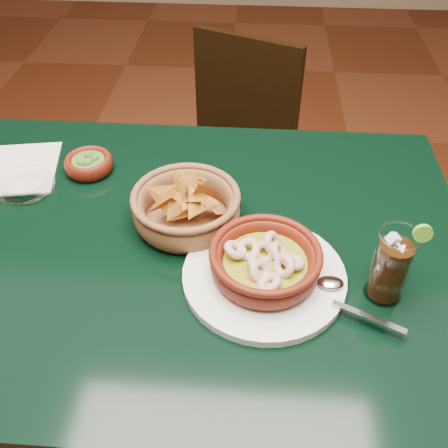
# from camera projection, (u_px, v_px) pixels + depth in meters

# --- Properties ---
(ground) EXTENTS (7.00, 7.00, 0.00)m
(ground) POSITION_uv_depth(u_px,v_px,m) (176.00, 423.00, 1.44)
(ground) COLOR #471C0C
(ground) RESTS_ON ground
(dining_table) EXTENTS (1.20, 0.80, 0.75)m
(dining_table) POSITION_uv_depth(u_px,v_px,m) (156.00, 272.00, 1.01)
(dining_table) COLOR black
(dining_table) RESTS_ON ground
(dining_chair) EXTENTS (0.50, 0.50, 0.82)m
(dining_chair) POSITION_uv_depth(u_px,v_px,m) (230.00, 158.00, 1.65)
(dining_chair) COLOR black
(dining_chair) RESTS_ON ground
(shrimp_plate) EXTENTS (0.36, 0.28, 0.08)m
(shrimp_plate) POSITION_uv_depth(u_px,v_px,m) (265.00, 266.00, 0.84)
(shrimp_plate) COLOR silver
(shrimp_plate) RESTS_ON dining_table
(chip_basket) EXTENTS (0.24, 0.24, 0.15)m
(chip_basket) POSITION_uv_depth(u_px,v_px,m) (186.00, 207.00, 0.95)
(chip_basket) COLOR brown
(chip_basket) RESTS_ON dining_table
(guacamole_ramekin) EXTENTS (0.12, 0.12, 0.04)m
(guacamole_ramekin) POSITION_uv_depth(u_px,v_px,m) (89.00, 164.00, 1.08)
(guacamole_ramekin) COLOR #501208
(guacamole_ramekin) RESTS_ON dining_table
(cola_drink) EXTENTS (0.13, 0.13, 0.16)m
(cola_drink) POSITION_uv_depth(u_px,v_px,m) (391.00, 266.00, 0.79)
(cola_drink) COLOR white
(cola_drink) RESTS_ON dining_table
(glass_ashtray) EXTENTS (0.13, 0.13, 0.03)m
(glass_ashtray) POSITION_uv_depth(u_px,v_px,m) (25.00, 185.00, 1.03)
(glass_ashtray) COLOR white
(glass_ashtray) RESTS_ON dining_table
(paper_menu) EXTENTS (0.17, 0.21, 0.00)m
(paper_menu) POSITION_uv_depth(u_px,v_px,m) (24.00, 168.00, 1.10)
(paper_menu) COLOR beige
(paper_menu) RESTS_ON dining_table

